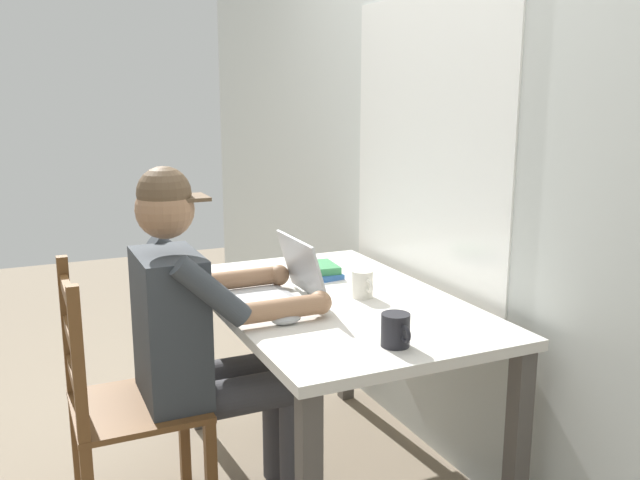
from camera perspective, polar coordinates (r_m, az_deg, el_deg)
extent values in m
plane|color=gray|center=(2.80, 1.03, -19.10)|extent=(8.00, 8.00, 0.00)
cube|color=beige|center=(2.64, 10.92, 8.63)|extent=(6.00, 0.04, 2.60)
cube|color=white|center=(2.76, 8.70, 7.57)|extent=(1.08, 0.01, 1.19)
cube|color=beige|center=(2.87, 8.20, -4.74)|extent=(1.14, 0.06, 0.04)
cube|color=beige|center=(2.51, 1.09, -5.23)|extent=(1.32, 0.82, 0.03)
cube|color=#4C4742|center=(3.06, -10.19, -9.31)|extent=(0.06, 0.06, 0.69)
cube|color=#4C4742|center=(3.29, 2.19, -7.52)|extent=(0.06, 0.06, 0.69)
cube|color=#4C4742|center=(2.36, 16.10, -16.41)|extent=(0.06, 0.06, 0.69)
cube|color=#33383D|center=(2.34, -12.35, -7.07)|extent=(0.34, 0.20, 0.50)
sphere|color=#936B4C|center=(2.25, -12.81, 2.49)|extent=(0.19, 0.19, 0.19)
sphere|color=brown|center=(2.24, -12.87, 3.81)|extent=(0.17, 0.17, 0.17)
cube|color=brown|center=(2.26, -10.73, 3.49)|extent=(0.13, 0.10, 0.01)
cylinder|color=#38383D|center=(2.56, -8.07, -11.20)|extent=(0.13, 0.40, 0.13)
cylinder|color=#38383D|center=(2.40, -6.82, -12.80)|extent=(0.13, 0.40, 0.13)
cylinder|color=#38383D|center=(2.71, -3.73, -14.89)|extent=(0.10, 0.10, 0.44)
cylinder|color=#38383D|center=(2.56, -2.24, -16.58)|extent=(0.10, 0.10, 0.44)
cylinder|color=#33383D|center=(2.50, -11.49, -1.86)|extent=(0.10, 0.26, 0.24)
cylinder|color=#936B4C|center=(2.58, -6.43, -3.21)|extent=(0.07, 0.28, 0.07)
sphere|color=#936B4C|center=(2.62, -3.45, -2.94)|extent=(0.08, 0.08, 0.08)
cylinder|color=#33383D|center=(2.13, -9.03, -4.28)|extent=(0.10, 0.26, 0.24)
cylinder|color=#936B4C|center=(2.22, -3.20, -5.75)|extent=(0.07, 0.28, 0.07)
sphere|color=#936B4C|center=(2.28, 0.00, -5.24)|extent=(0.08, 0.08, 0.08)
cube|color=brown|center=(2.42, -14.91, -13.19)|extent=(0.42, 0.42, 0.02)
cube|color=brown|center=(2.72, -11.26, -15.27)|extent=(0.04, 0.04, 0.42)
cube|color=brown|center=(2.67, -19.54, -16.28)|extent=(0.04, 0.04, 0.42)
cube|color=brown|center=(2.13, -19.50, -9.79)|extent=(0.04, 0.04, 0.48)
cube|color=brown|center=(2.49, -20.32, -6.66)|extent=(0.04, 0.04, 0.48)
cube|color=brown|center=(2.35, -19.73, -10.85)|extent=(0.36, 0.02, 0.04)
cube|color=brown|center=(2.30, -19.98, -7.64)|extent=(0.36, 0.02, 0.04)
cube|color=brown|center=(2.26, -20.24, -4.29)|extent=(0.36, 0.02, 0.04)
cube|color=#ADAFB2|center=(2.44, -4.66, -5.13)|extent=(0.33, 0.23, 0.02)
cube|color=silver|center=(2.44, -4.66, -4.91)|extent=(0.29, 0.17, 0.00)
cube|color=#ADAFB2|center=(2.46, -1.51, -2.20)|extent=(0.33, 0.07, 0.21)
cube|color=#99A8B2|center=(2.46, -1.51, -2.20)|extent=(0.29, 0.06, 0.18)
ellipsoid|color=#ADAFB2|center=(2.23, -2.84, -6.59)|extent=(0.06, 0.10, 0.03)
cylinder|color=silver|center=(2.50, 3.54, -3.67)|extent=(0.08, 0.08, 0.10)
torus|color=silver|center=(2.46, 4.10, -3.86)|extent=(0.05, 0.01, 0.05)
cylinder|color=black|center=(2.04, 6.30, -7.46)|extent=(0.09, 0.09, 0.10)
torus|color=black|center=(2.00, 7.12, -7.80)|extent=(0.05, 0.01, 0.05)
cube|color=#2D5B9E|center=(2.77, -0.06, -2.93)|extent=(0.18, 0.16, 0.02)
cube|color=#38844C|center=(2.79, 0.11, -2.30)|extent=(0.17, 0.13, 0.03)
cube|color=silver|center=(2.42, -2.09, -5.27)|extent=(0.23, 0.21, 0.01)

